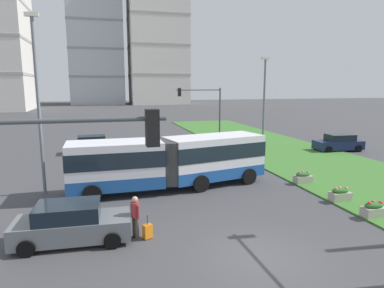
% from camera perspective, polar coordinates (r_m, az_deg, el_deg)
% --- Properties ---
extents(ground_plane, '(260.00, 260.00, 0.00)m').
position_cam_1_polar(ground_plane, '(12.97, 11.35, -18.28)').
color(ground_plane, '#424244').
extents(grass_median, '(10.00, 70.00, 0.08)m').
position_cam_1_polar(grass_median, '(26.72, 23.40, -4.04)').
color(grass_median, '#3D752D').
rests_on(grass_median, ground_plane).
extents(articulated_bus, '(11.93, 3.95, 3.00)m').
position_cam_1_polar(articulated_bus, '(20.10, -3.61, -2.88)').
color(articulated_bus, white).
rests_on(articulated_bus, ground).
extents(car_grey_wagon, '(4.49, 2.21, 1.58)m').
position_cam_1_polar(car_grey_wagon, '(14.32, -19.60, -12.55)').
color(car_grey_wagon, slate).
rests_on(car_grey_wagon, ground).
extents(car_navy_sedan, '(4.52, 2.29, 1.58)m').
position_cam_1_polar(car_navy_sedan, '(34.58, 23.47, 0.17)').
color(car_navy_sedan, '#19234C').
rests_on(car_navy_sedan, ground).
extents(car_silver_hatch, '(4.47, 2.16, 1.58)m').
position_cam_1_polar(car_silver_hatch, '(32.12, -16.33, -0.10)').
color(car_silver_hatch, '#B7BABF').
rests_on(car_silver_hatch, ground).
extents(pedestrian_crossing, '(0.36, 0.53, 1.74)m').
position_cam_1_polar(pedestrian_crossing, '(13.97, -9.55, -11.58)').
color(pedestrian_crossing, '#4C4238').
rests_on(pedestrian_crossing, ground).
extents(rolling_suitcase, '(0.43, 0.37, 0.97)m').
position_cam_1_polar(rolling_suitcase, '(14.10, -7.50, -14.36)').
color(rolling_suitcase, orange).
rests_on(rolling_suitcase, ground).
extents(flower_planter_0, '(1.10, 0.56, 0.74)m').
position_cam_1_polar(flower_planter_0, '(18.03, 28.32, -9.63)').
color(flower_planter_0, '#B7AD9E').
rests_on(flower_planter_0, grass_median).
extents(flower_planter_1, '(1.10, 0.56, 0.74)m').
position_cam_1_polar(flower_planter_1, '(19.65, 23.72, -7.72)').
color(flower_planter_1, '#B7AD9E').
rests_on(flower_planter_1, grass_median).
extents(flower_planter_2, '(1.10, 0.56, 0.74)m').
position_cam_1_polar(flower_planter_2, '(22.29, 18.22, -5.34)').
color(flower_planter_2, '#B7AD9E').
rests_on(flower_planter_2, grass_median).
extents(traffic_light_near_left, '(3.67, 0.28, 5.57)m').
position_cam_1_polar(traffic_light_near_left, '(7.58, -22.27, -7.90)').
color(traffic_light_near_left, '#474C51').
rests_on(traffic_light_near_left, ground).
extents(traffic_light_far_right, '(4.55, 0.28, 5.84)m').
position_cam_1_polar(traffic_light_far_right, '(33.79, 2.27, 6.43)').
color(traffic_light_far_right, '#474C51').
rests_on(traffic_light_far_right, ground).
extents(streetlight_left, '(0.70, 0.28, 9.82)m').
position_cam_1_polar(streetlight_left, '(20.25, -24.53, 6.94)').
color(streetlight_left, slate).
rests_on(streetlight_left, ground).
extents(streetlight_median, '(0.70, 0.28, 8.49)m').
position_cam_1_polar(streetlight_median, '(30.59, 12.05, 7.02)').
color(streetlight_median, slate).
rests_on(streetlight_median, ground).
extents(apartment_tower_westcentre, '(16.85, 17.91, 50.84)m').
position_cam_1_polar(apartment_tower_westcentre, '(120.57, -16.02, 18.71)').
color(apartment_tower_westcentre, '#9EA3AD').
rests_on(apartment_tower_westcentre, ground).
extents(apartment_tower_centre, '(18.57, 16.31, 45.85)m').
position_cam_1_polar(apartment_tower_centre, '(117.19, -5.87, 18.06)').
color(apartment_tower_centre, silver).
rests_on(apartment_tower_centre, ground).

